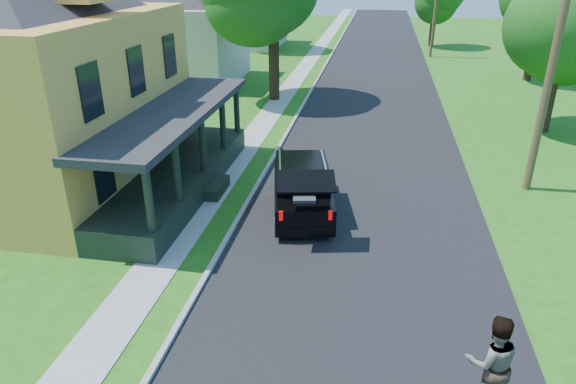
% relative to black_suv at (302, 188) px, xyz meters
% --- Properties ---
extents(ground, '(140.00, 140.00, 0.00)m').
position_rel_black_suv_xyz_m(ground, '(2.08, -5.10, -0.85)').
color(ground, '#275210').
rests_on(ground, ground).
extents(street, '(8.00, 120.00, 0.02)m').
position_rel_black_suv_xyz_m(street, '(2.08, 14.90, -0.85)').
color(street, black).
rests_on(street, ground).
extents(curb, '(0.15, 120.00, 0.12)m').
position_rel_black_suv_xyz_m(curb, '(-1.97, 14.90, -0.85)').
color(curb, gray).
rests_on(curb, ground).
extents(sidewalk, '(1.30, 120.00, 0.03)m').
position_rel_black_suv_xyz_m(sidewalk, '(-3.52, 14.90, -0.85)').
color(sidewalk, gray).
rests_on(sidewalk, ground).
extents(front_walk, '(6.50, 1.20, 0.03)m').
position_rel_black_suv_xyz_m(front_walk, '(-7.42, 0.90, -0.85)').
color(front_walk, gray).
rests_on(front_walk, ground).
extents(main_house, '(15.56, 15.56, 10.10)m').
position_rel_black_suv_xyz_m(main_house, '(-10.72, 0.89, 4.07)').
color(main_house, '#EFA846').
rests_on(main_house, ground).
extents(neighbor_house_mid, '(12.78, 12.78, 8.30)m').
position_rel_black_suv_xyz_m(neighbor_house_mid, '(-11.42, 18.90, 3.34)').
color(neighbor_house_mid, '#B7B0A2').
rests_on(neighbor_house_mid, ground).
extents(neighbor_house_far, '(12.78, 12.78, 8.30)m').
position_rel_black_suv_xyz_m(neighbor_house_far, '(-11.42, 34.90, 3.34)').
color(neighbor_house_far, '#B7B0A2').
rests_on(neighbor_house_far, ground).
extents(black_suv, '(2.67, 5.03, 2.23)m').
position_rel_black_suv_xyz_m(black_suv, '(0.00, 0.00, 0.00)').
color(black_suv, black).
rests_on(black_suv, ground).
extents(skateboarder, '(0.98, 0.79, 1.91)m').
position_rel_black_suv_xyz_m(skateboarder, '(4.58, -8.10, 0.60)').
color(skateboarder, black).
rests_on(skateboarder, ground).
extents(tree_right_near, '(5.14, 4.98, 7.96)m').
position_rel_black_suv_xyz_m(tree_right_near, '(10.51, 10.94, 4.40)').
color(tree_right_near, black).
rests_on(tree_right_near, ground).
extents(utility_pole_near, '(1.69, 0.58, 10.36)m').
position_rel_black_suv_xyz_m(utility_pole_near, '(8.04, 3.34, 4.48)').
color(utility_pole_near, '#442E1F').
rests_on(utility_pole_near, ground).
extents(utility_pole_far, '(1.50, 0.34, 8.95)m').
position_rel_black_suv_xyz_m(utility_pole_far, '(6.58, 31.52, 3.76)').
color(utility_pole_far, '#442E1F').
rests_on(utility_pole_far, ground).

